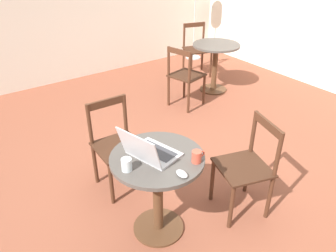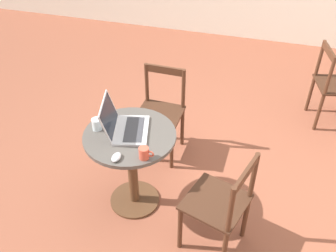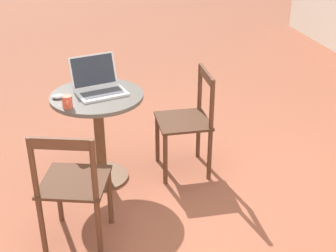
# 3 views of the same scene
# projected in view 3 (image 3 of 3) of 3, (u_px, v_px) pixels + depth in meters

# --- Properties ---
(ground_plane) EXTENTS (16.00, 16.00, 0.00)m
(ground_plane) POSITION_uv_depth(u_px,v_px,m) (167.00, 212.00, 3.43)
(ground_plane) COLOR brown
(cafe_table_near) EXTENTS (0.70, 0.70, 0.74)m
(cafe_table_near) POSITION_uv_depth(u_px,v_px,m) (98.00, 118.00, 3.60)
(cafe_table_near) COLOR #51331E
(cafe_table_near) RESTS_ON ground_plane
(chair_near_back) EXTENTS (0.42, 0.42, 0.86)m
(chair_near_back) POSITION_uv_depth(u_px,v_px,m) (188.00, 122.00, 3.76)
(chair_near_back) COLOR #472819
(chair_near_back) RESTS_ON ground_plane
(chair_near_right) EXTENTS (0.51, 0.51, 0.86)m
(chair_near_right) POSITION_uv_depth(u_px,v_px,m) (73.00, 187.00, 2.94)
(chair_near_right) COLOR #472819
(chair_near_right) RESTS_ON ground_plane
(laptop) EXTENTS (0.40, 0.43, 0.26)m
(laptop) POSITION_uv_depth(u_px,v_px,m) (99.00, 86.00, 3.53)
(laptop) COLOR #B7B7BC
(laptop) RESTS_ON cafe_table_near
(mouse) EXTENTS (0.06, 0.10, 0.03)m
(mouse) POSITION_uv_depth(u_px,v_px,m) (58.00, 96.00, 3.44)
(mouse) COLOR #B7B7BC
(mouse) RESTS_ON cafe_table_near
(mug) EXTENTS (0.11, 0.07, 0.09)m
(mug) POSITION_uv_depth(u_px,v_px,m) (67.00, 102.00, 3.28)
(mug) COLOR #C64C38
(mug) RESTS_ON cafe_table_near
(drinking_glass) EXTENTS (0.07, 0.07, 0.09)m
(drinking_glass) POSITION_uv_depth(u_px,v_px,m) (92.00, 77.00, 3.71)
(drinking_glass) COLOR silver
(drinking_glass) RESTS_ON cafe_table_near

